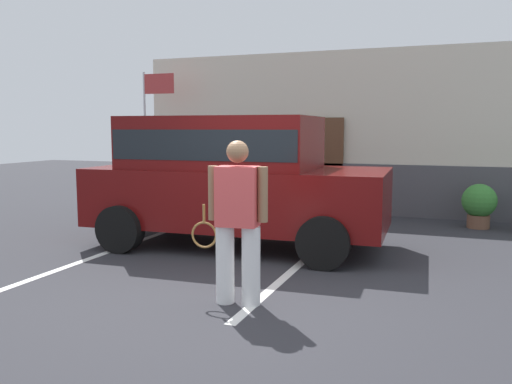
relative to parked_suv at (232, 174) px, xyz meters
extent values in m
plane|color=#2D2D33|center=(1.02, -2.50, -1.15)|extent=(40.00, 40.00, 0.00)
cube|color=silver|center=(-1.59, -1.00, -1.14)|extent=(0.12, 4.40, 0.01)
cube|color=silver|center=(1.34, -1.00, -1.14)|extent=(0.12, 4.40, 0.01)
cube|color=beige|center=(1.02, 4.07, 0.63)|extent=(9.57, 0.30, 3.55)
cube|color=#4C4C51|center=(1.02, 3.87, -0.60)|extent=(8.04, 0.10, 1.10)
cube|color=brown|center=(0.55, 3.85, -0.10)|extent=(0.90, 0.06, 2.10)
cube|color=#590C0C|center=(0.11, 0.00, -0.35)|extent=(4.68, 2.10, 0.90)
cube|color=#590C0C|center=(-0.14, -0.01, 0.50)|extent=(2.98, 1.89, 0.80)
cube|color=black|center=(-0.14, -0.01, 0.48)|extent=(2.92, 1.90, 0.44)
cylinder|color=black|center=(1.61, 1.02, -0.79)|extent=(0.73, 0.29, 0.72)
cylinder|color=black|center=(1.70, -0.88, -0.79)|extent=(0.73, 0.29, 0.72)
cylinder|color=black|center=(-1.48, 0.88, -0.79)|extent=(0.73, 0.29, 0.72)
cylinder|color=black|center=(-1.40, -1.01, -0.79)|extent=(0.73, 0.29, 0.72)
cylinder|color=white|center=(1.32, -2.56, -0.72)|extent=(0.20, 0.20, 0.85)
cylinder|color=white|center=(1.03, -2.59, -0.72)|extent=(0.20, 0.20, 0.85)
cube|color=#E04C4C|center=(1.17, -2.58, 0.02)|extent=(0.46, 0.31, 0.63)
sphere|color=#8C6647|center=(1.17, -2.58, 0.48)|extent=(0.23, 0.23, 0.23)
cylinder|color=#8C6647|center=(1.44, -2.55, 0.04)|extent=(0.11, 0.11, 0.58)
cylinder|color=#8C6647|center=(0.90, -2.60, 0.04)|extent=(0.11, 0.11, 0.58)
torus|color=olive|center=(0.77, -2.57, -0.43)|extent=(0.37, 0.06, 0.37)
cylinder|color=olive|center=(0.77, -2.57, -0.19)|extent=(0.03, 0.03, 0.20)
cylinder|color=brown|center=(3.75, 3.03, -1.02)|extent=(0.41, 0.41, 0.25)
sphere|color=#387F33|center=(3.75, 3.03, -0.63)|extent=(0.63, 0.63, 0.63)
cylinder|color=silver|center=(-3.52, 3.10, 0.43)|extent=(0.05, 0.05, 3.15)
cube|color=#B23838|center=(-3.12, 3.10, 1.73)|extent=(0.75, 0.03, 0.45)
camera|label=1|loc=(3.29, -7.68, 0.73)|focal=37.30mm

